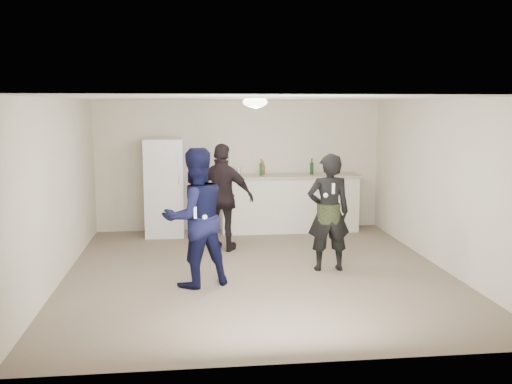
{
  "coord_description": "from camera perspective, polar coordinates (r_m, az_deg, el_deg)",
  "views": [
    {
      "loc": [
        -0.96,
        -7.97,
        2.4
      ],
      "look_at": [
        0.0,
        0.2,
        1.15
      ],
      "focal_mm": 40.0,
      "sensor_mm": 36.0,
      "label": 1
    }
  ],
  "objects": [
    {
      "name": "counter_top",
      "position": [
        10.89,
        3.39,
        1.61
      ],
      "size": [
        2.68,
        0.64,
        0.04
      ],
      "primitive_type": "cube",
      "color": "#B8A88E",
      "rests_on": "counter"
    },
    {
      "name": "remote_man",
      "position": [
        7.31,
        -6.1,
        -2.05
      ],
      "size": [
        0.04,
        0.04,
        0.15
      ],
      "primitive_type": "cube",
      "color": "white",
      "rests_on": "man"
    },
    {
      "name": "nunchuk_man",
      "position": [
        7.36,
        -5.15,
        -2.53
      ],
      "size": [
        0.07,
        0.07,
        0.07
      ],
      "primitive_type": "sphere",
      "color": "white",
      "rests_on": "man"
    },
    {
      "name": "wall_right",
      "position": [
        8.87,
        18.1,
        0.76
      ],
      "size": [
        0.0,
        6.0,
        6.0
      ],
      "primitive_type": "plane",
      "rotation": [
        1.57,
        0.0,
        -1.57
      ],
      "color": "beige",
      "rests_on": "floor"
    },
    {
      "name": "man",
      "position": [
        7.61,
        -6.11,
        -2.57
      ],
      "size": [
        1.1,
        1.0,
        1.86
      ],
      "primitive_type": "imported",
      "rotation": [
        0.0,
        0.0,
        3.54
      ],
      "color": "#101244",
      "rests_on": "floor"
    },
    {
      "name": "remote_woman",
      "position": [
        8.06,
        7.74,
        0.36
      ],
      "size": [
        0.04,
        0.04,
        0.15
      ],
      "primitive_type": "cube",
      "color": "silver",
      "rests_on": "woman"
    },
    {
      "name": "wall_front",
      "position": [
        5.19,
        4.12,
        -4.17
      ],
      "size": [
        6.0,
        0.0,
        6.0
      ],
      "primitive_type": "plane",
      "rotation": [
        -1.57,
        0.0,
        0.0
      ],
      "color": "beige",
      "rests_on": "floor"
    },
    {
      "name": "ceiling_dome",
      "position": [
        8.33,
        -0.08,
        8.98
      ],
      "size": [
        0.36,
        0.36,
        0.16
      ],
      "primitive_type": "ellipsoid",
      "color": "white",
      "rests_on": "ceiling"
    },
    {
      "name": "woman",
      "position": [
        8.36,
        7.26,
        -2.04
      ],
      "size": [
        0.63,
        0.42,
        1.72
      ],
      "primitive_type": "imported",
      "rotation": [
        0.0,
        0.0,
        3.13
      ],
      "color": "black",
      "rests_on": "floor"
    },
    {
      "name": "wall_back",
      "position": [
        11.08,
        -1.69,
        2.67
      ],
      "size": [
        6.0,
        0.0,
        6.0
      ],
      "primitive_type": "plane",
      "rotation": [
        1.57,
        0.0,
        0.0
      ],
      "color": "beige",
      "rests_on": "floor"
    },
    {
      "name": "wall_left",
      "position": [
        8.25,
        -19.15,
        0.15
      ],
      "size": [
        0.0,
        6.0,
        6.0
      ],
      "primitive_type": "plane",
      "rotation": [
        1.57,
        0.0,
        1.57
      ],
      "color": "beige",
      "rests_on": "floor"
    },
    {
      "name": "fridge",
      "position": [
        10.69,
        -9.16,
        0.46
      ],
      "size": [
        0.7,
        0.7,
        1.8
      ],
      "primitive_type": "cube",
      "color": "white",
      "rests_on": "floor"
    },
    {
      "name": "spectator",
      "position": [
        9.43,
        -3.33,
        -0.57
      ],
      "size": [
        1.14,
        0.81,
        1.79
      ],
      "primitive_type": "imported",
      "rotation": [
        0.0,
        0.0,
        2.74
      ],
      "color": "black",
      "rests_on": "floor"
    },
    {
      "name": "floor",
      "position": [
        8.38,
        0.16,
        -8.0
      ],
      "size": [
        6.0,
        6.0,
        0.0
      ],
      "primitive_type": "plane",
      "color": "#6B5B4C",
      "rests_on": "ground"
    },
    {
      "name": "fridge_handle",
      "position": [
        10.26,
        -7.73,
        2.4
      ],
      "size": [
        0.02,
        0.02,
        0.6
      ],
      "primitive_type": "cylinder",
      "color": "silver",
      "rests_on": "fridge"
    },
    {
      "name": "shaker",
      "position": [
        10.62,
        -1.75,
        2.01
      ],
      "size": [
        0.08,
        0.08,
        0.17
      ],
      "primitive_type": "cylinder",
      "color": "silver",
      "rests_on": "counter_top"
    },
    {
      "name": "nunchuk_woman",
      "position": [
        8.08,
        6.99,
        -0.33
      ],
      "size": [
        0.07,
        0.07,
        0.07
      ],
      "primitive_type": "sphere",
      "color": "white",
      "rests_on": "woman"
    },
    {
      "name": "counter",
      "position": [
        10.97,
        3.37,
        -1.22
      ],
      "size": [
        2.6,
        0.56,
        1.05
      ],
      "primitive_type": "cube",
      "color": "silver",
      "rests_on": "floor"
    },
    {
      "name": "ceiling",
      "position": [
        8.03,
        0.17,
        9.35
      ],
      "size": [
        6.0,
        6.0,
        0.0
      ],
      "primitive_type": "plane",
      "rotation": [
        3.14,
        0.0,
        0.0
      ],
      "color": "silver",
      "rests_on": "wall_back"
    },
    {
      "name": "bottle_cluster",
      "position": [
        10.94,
        3.97,
        2.33
      ],
      "size": [
        1.44,
        0.27,
        0.25
      ],
      "color": "#113D19",
      "rests_on": "counter_top"
    },
    {
      "name": "camo_shorts",
      "position": [
        8.37,
        7.26,
        -2.11
      ],
      "size": [
        0.34,
        0.34,
        0.28
      ],
      "primitive_type": "cylinder",
      "color": "#2E3D1C",
      "rests_on": "woman"
    }
  ]
}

